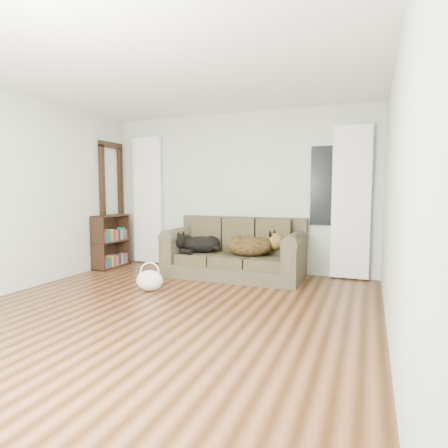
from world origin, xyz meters
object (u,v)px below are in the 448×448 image
(dog_black_lab, at_px, (199,244))
(dog_shepherd, at_px, (252,246))
(tote_bag, at_px, (150,279))
(sofa, at_px, (234,248))
(bookshelf, at_px, (111,239))

(dog_black_lab, bearing_deg, dog_shepherd, -6.56)
(dog_black_lab, height_order, tote_bag, dog_black_lab)
(sofa, bearing_deg, dog_black_lab, -175.00)
(dog_black_lab, height_order, dog_shepherd, dog_shepherd)
(tote_bag, bearing_deg, dog_shepherd, 47.58)
(sofa, relative_size, tote_bag, 5.60)
(dog_black_lab, distance_m, tote_bag, 1.19)
(sofa, height_order, dog_black_lab, sofa)
(bookshelf, bearing_deg, dog_black_lab, -3.26)
(dog_black_lab, bearing_deg, bookshelf, 174.24)
(dog_black_lab, xyz_separation_m, dog_shepherd, (0.88, 0.03, 0.01))
(sofa, relative_size, dog_shepherd, 2.92)
(dog_black_lab, relative_size, bookshelf, 0.69)
(sofa, distance_m, bookshelf, 2.22)
(tote_bag, bearing_deg, dog_black_lab, 80.73)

